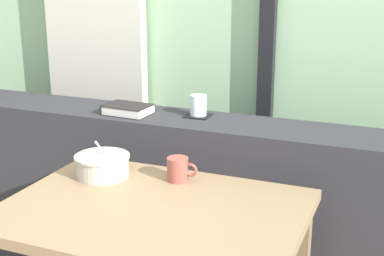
# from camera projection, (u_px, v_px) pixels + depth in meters

# --- Properties ---
(curtain_left_panel) EXTENTS (0.56, 0.06, 2.50)m
(curtain_left_panel) POSITION_uv_depth(u_px,v_px,m) (94.00, 8.00, 2.75)
(curtain_left_panel) COLOR beige
(curtain_left_panel) RESTS_ON ground
(window_divider_post) EXTENTS (0.07, 0.05, 2.60)m
(window_divider_post) POSITION_uv_depth(u_px,v_px,m) (269.00, 2.00, 2.43)
(window_divider_post) COLOR black
(window_divider_post) RESTS_ON ground
(dark_console_ledge) EXTENTS (2.80, 0.30, 0.85)m
(dark_console_ledge) POSITION_uv_depth(u_px,v_px,m) (203.00, 215.00, 2.33)
(dark_console_ledge) COLOR #2D2D33
(dark_console_ledge) RESTS_ON ground
(breakfast_table) EXTENTS (0.94, 0.69, 0.72)m
(breakfast_table) POSITION_uv_depth(u_px,v_px,m) (153.00, 243.00, 1.75)
(breakfast_table) COLOR #826849
(breakfast_table) RESTS_ON ground
(coaster_square) EXTENTS (0.10, 0.10, 0.00)m
(coaster_square) POSITION_uv_depth(u_px,v_px,m) (198.00, 116.00, 2.27)
(coaster_square) COLOR black
(coaster_square) RESTS_ON dark_console_ledge
(juice_glass) EXTENTS (0.07, 0.07, 0.09)m
(juice_glass) POSITION_uv_depth(u_px,v_px,m) (198.00, 106.00, 2.25)
(juice_glass) COLOR white
(juice_glass) RESTS_ON coaster_square
(closed_book) EXTENTS (0.20, 0.15, 0.04)m
(closed_book) POSITION_uv_depth(u_px,v_px,m) (128.00, 109.00, 2.30)
(closed_book) COLOR black
(closed_book) RESTS_ON dark_console_ledge
(soup_bowl) EXTENTS (0.20, 0.20, 0.14)m
(soup_bowl) POSITION_uv_depth(u_px,v_px,m) (103.00, 166.00, 1.96)
(soup_bowl) COLOR #BCB7A8
(soup_bowl) RESTS_ON breakfast_table
(ceramic_mug) EXTENTS (0.11, 0.08, 0.08)m
(ceramic_mug) POSITION_uv_depth(u_px,v_px,m) (178.00, 169.00, 1.91)
(ceramic_mug) COLOR #9E4C42
(ceramic_mug) RESTS_ON breakfast_table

